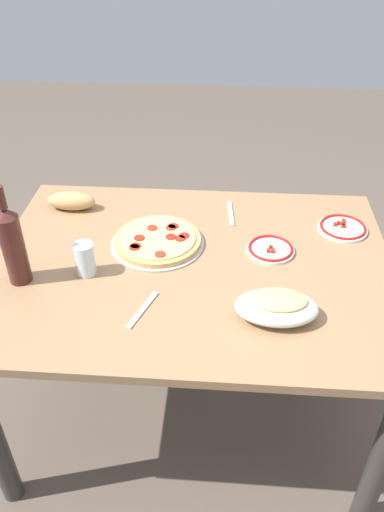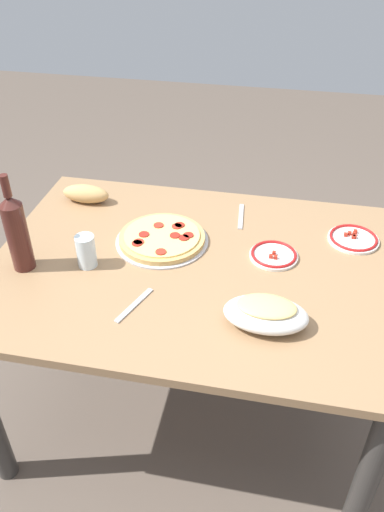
# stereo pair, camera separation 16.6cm
# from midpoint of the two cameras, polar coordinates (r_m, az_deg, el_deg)

# --- Properties ---
(ground_plane) EXTENTS (8.00, 8.00, 0.00)m
(ground_plane) POSITION_cam_midpoint_polar(r_m,az_deg,el_deg) (2.20, -2.25, -16.16)
(ground_plane) COLOR brown
(ground_plane) RESTS_ON ground
(dining_table) EXTENTS (1.32, 0.97, 0.73)m
(dining_table) POSITION_cam_midpoint_polar(r_m,az_deg,el_deg) (1.75, -2.72, -3.80)
(dining_table) COLOR #93704C
(dining_table) RESTS_ON ground
(pepperoni_pizza) EXTENTS (0.32, 0.32, 0.03)m
(pepperoni_pizza) POSITION_cam_midpoint_polar(r_m,az_deg,el_deg) (1.77, -6.54, 1.63)
(pepperoni_pizza) COLOR #B7B7BC
(pepperoni_pizza) RESTS_ON dining_table
(baked_pasta_dish) EXTENTS (0.24, 0.15, 0.08)m
(baked_pasta_dish) POSITION_cam_midpoint_polar(r_m,az_deg,el_deg) (1.46, 6.20, -5.69)
(baked_pasta_dish) COLOR white
(baked_pasta_dish) RESTS_ON dining_table
(wine_bottle) EXTENTS (0.07, 0.07, 0.33)m
(wine_bottle) POSITION_cam_midpoint_polar(r_m,az_deg,el_deg) (1.65, -22.11, 1.13)
(wine_bottle) COLOR #471E19
(wine_bottle) RESTS_ON dining_table
(water_glass) EXTENTS (0.06, 0.06, 0.11)m
(water_glass) POSITION_cam_midpoint_polar(r_m,az_deg,el_deg) (1.66, -14.66, -0.44)
(water_glass) COLOR silver
(water_glass) RESTS_ON dining_table
(side_plate_near) EXTENTS (0.16, 0.16, 0.02)m
(side_plate_near) POSITION_cam_midpoint_polar(r_m,az_deg,el_deg) (1.74, 6.05, 0.68)
(side_plate_near) COLOR white
(side_plate_near) RESTS_ON dining_table
(side_plate_far) EXTENTS (0.18, 0.18, 0.02)m
(side_plate_far) POSITION_cam_midpoint_polar(r_m,az_deg,el_deg) (1.89, 14.06, 3.00)
(side_plate_far) COLOR white
(side_plate_far) RESTS_ON dining_table
(bread_loaf) EXTENTS (0.18, 0.08, 0.07)m
(bread_loaf) POSITION_cam_midpoint_polar(r_m,az_deg,el_deg) (2.02, -15.62, 5.85)
(bread_loaf) COLOR tan
(bread_loaf) RESTS_ON dining_table
(fork_left) EXTENTS (0.08, 0.16, 0.00)m
(fork_left) POSITION_cam_midpoint_polar(r_m,az_deg,el_deg) (1.52, -8.65, -6.05)
(fork_left) COLOR #B7B7BC
(fork_left) RESTS_ON dining_table
(fork_right) EXTENTS (0.03, 0.17, 0.00)m
(fork_right) POSITION_cam_midpoint_polar(r_m,az_deg,el_deg) (1.93, 1.88, 4.68)
(fork_right) COLOR #B7B7BC
(fork_right) RESTS_ON dining_table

